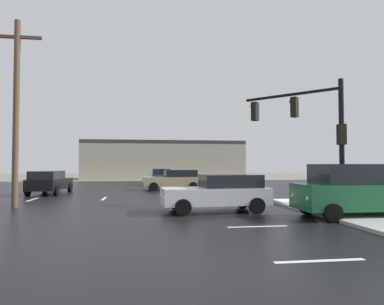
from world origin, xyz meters
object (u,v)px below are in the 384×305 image
(traffic_signal_mast, at_px, (311,124))
(sedan_tan, at_px, (174,179))
(sedan_blue, at_px, (161,177))
(utility_pole_mid, at_px, (16,109))
(sedan_black, at_px, (49,182))
(suv_green, at_px, (359,189))
(sedan_white, at_px, (219,192))

(traffic_signal_mast, distance_m, sedan_tan, 13.84)
(sedan_blue, relative_size, utility_pole_mid, 0.51)
(sedan_black, bearing_deg, suv_green, -126.35)
(utility_pole_mid, bearing_deg, sedan_tan, 51.13)
(utility_pole_mid, bearing_deg, traffic_signal_mast, -8.96)
(suv_green, bearing_deg, sedan_black, -39.70)
(traffic_signal_mast, distance_m, sedan_black, 17.28)
(traffic_signal_mast, bearing_deg, sedan_blue, -25.19)
(sedan_black, relative_size, sedan_white, 1.00)
(suv_green, height_order, utility_pole_mid, utility_pole_mid)
(traffic_signal_mast, distance_m, utility_pole_mid, 13.73)
(sedan_white, bearing_deg, sedan_blue, -88.47)
(traffic_signal_mast, relative_size, sedan_white, 1.22)
(sedan_blue, relative_size, sedan_white, 0.98)
(traffic_signal_mast, xyz_separation_m, suv_green, (0.55, -2.68, -2.82))
(traffic_signal_mast, bearing_deg, sedan_tan, -20.04)
(sedan_blue, xyz_separation_m, utility_pole_mid, (-7.56, -16.56, 3.78))
(sedan_black, bearing_deg, traffic_signal_mast, -120.65)
(sedan_white, bearing_deg, traffic_signal_mast, -177.87)
(traffic_signal_mast, xyz_separation_m, sedan_blue, (-5.99, 18.69, -3.06))
(sedan_blue, bearing_deg, traffic_signal_mast, 17.91)
(sedan_tan, relative_size, sedan_white, 1.01)
(sedan_black, height_order, suv_green, suv_green)
(sedan_white, bearing_deg, utility_pole_mid, -18.73)
(sedan_tan, height_order, sedan_black, same)
(traffic_signal_mast, relative_size, sedan_blue, 1.24)
(sedan_tan, bearing_deg, traffic_signal_mast, 108.52)
(sedan_black, xyz_separation_m, suv_green, (14.53, -12.37, 0.24))
(sedan_tan, bearing_deg, sedan_white, 89.31)
(sedan_tan, relative_size, sedan_black, 1.00)
(sedan_blue, bearing_deg, suv_green, 17.16)
(sedan_tan, xyz_separation_m, suv_green, (5.80, -15.11, 0.24))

